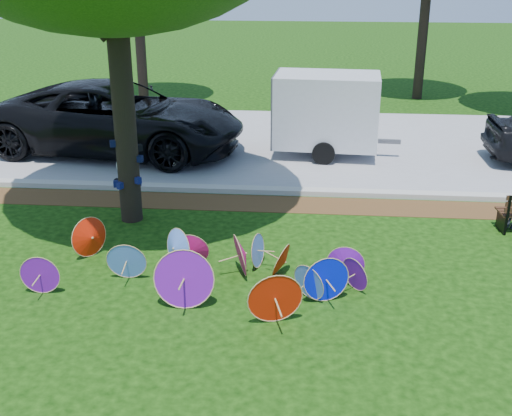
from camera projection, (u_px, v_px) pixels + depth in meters
The scene contains 7 objects.
ground at pixel (213, 308), 10.02m from camera, with size 90.00×90.00×0.00m, color black.
mulch_strip at pixel (243, 203), 14.18m from camera, with size 90.00×1.00×0.01m, color #472D16.
curb at pixel (246, 190), 14.81m from camera, with size 90.00×0.30×0.12m, color #B7B5AD.
street at pixel (261, 143), 18.67m from camera, with size 90.00×8.00×0.01m, color gray.
parasol_pile at pixel (219, 266), 10.52m from camera, with size 5.68×2.52×0.97m.
black_van at pixel (117, 118), 17.49m from camera, with size 3.18×6.89×1.92m, color black.
cargo_trailer at pixel (327, 110), 17.11m from camera, with size 2.71×1.72×2.50m, color silver.
Camera 1 is at (1.42, -8.63, 5.17)m, focal length 45.00 mm.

